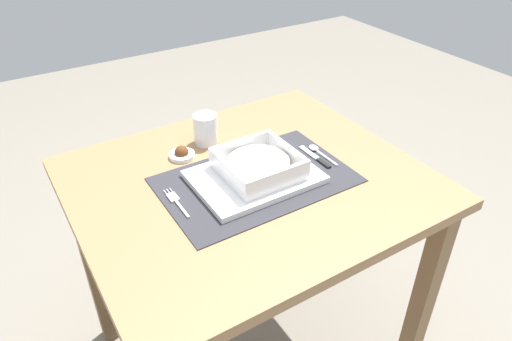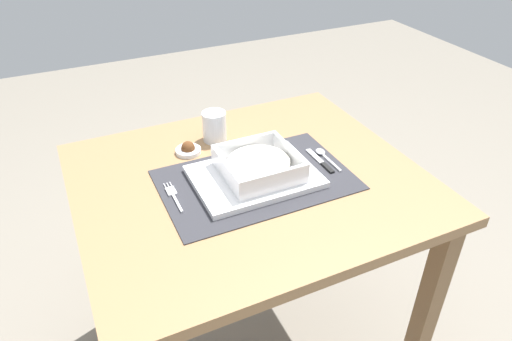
# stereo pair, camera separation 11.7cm
# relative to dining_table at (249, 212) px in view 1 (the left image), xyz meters

# --- Properties ---
(dining_table) EXTENTS (0.87, 0.76, 0.73)m
(dining_table) POSITION_rel_dining_table_xyz_m (0.00, 0.00, 0.00)
(dining_table) COLOR #936D47
(dining_table) RESTS_ON ground
(placemat) EXTENTS (0.48, 0.31, 0.00)m
(placemat) POSITION_rel_dining_table_xyz_m (0.01, -0.02, 0.11)
(placemat) COLOR #2D2D33
(placemat) RESTS_ON dining_table
(serving_plate) EXTENTS (0.31, 0.23, 0.02)m
(serving_plate) POSITION_rel_dining_table_xyz_m (0.01, -0.02, 0.12)
(serving_plate) COLOR white
(serving_plate) RESTS_ON placemat
(porridge_bowl) EXTENTS (0.19, 0.19, 0.05)m
(porridge_bowl) POSITION_rel_dining_table_xyz_m (0.02, -0.02, 0.15)
(porridge_bowl) COLOR white
(porridge_bowl) RESTS_ON serving_plate
(fork) EXTENTS (0.02, 0.13, 0.00)m
(fork) POSITION_rel_dining_table_xyz_m (-0.20, 0.00, 0.12)
(fork) COLOR silver
(fork) RESTS_ON placemat
(spoon) EXTENTS (0.02, 0.12, 0.01)m
(spoon) POSITION_rel_dining_table_xyz_m (0.23, 0.01, 0.12)
(spoon) COLOR silver
(spoon) RESTS_ON placemat
(butter_knife) EXTENTS (0.01, 0.13, 0.01)m
(butter_knife) POSITION_rel_dining_table_xyz_m (0.20, -0.02, 0.12)
(butter_knife) COLOR black
(butter_knife) RESTS_ON placemat
(drinking_glass) EXTENTS (0.07, 0.07, 0.09)m
(drinking_glass) POSITION_rel_dining_table_xyz_m (-0.01, 0.22, 0.15)
(drinking_glass) COLOR white
(drinking_glass) RESTS_ON dining_table
(condiment_saucer) EXTENTS (0.07, 0.07, 0.04)m
(condiment_saucer) POSITION_rel_dining_table_xyz_m (-0.10, 0.18, 0.12)
(condiment_saucer) COLOR white
(condiment_saucer) RESTS_ON dining_table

